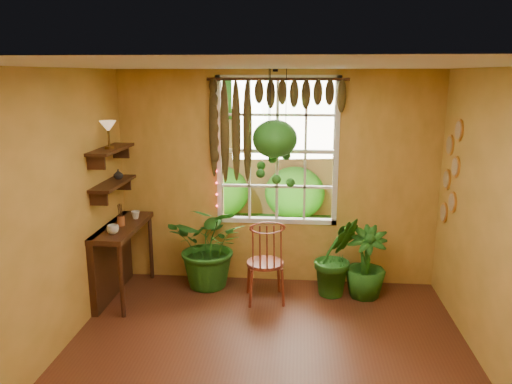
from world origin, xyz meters
TOP-DOWN VIEW (x-y plane):
  - floor at (0.00, 0.00)m, footprint 4.50×4.50m
  - ceiling at (0.00, 0.00)m, footprint 4.50×4.50m
  - wall_back at (0.00, 2.25)m, footprint 4.00×0.00m
  - wall_left at (-2.00, 0.00)m, footprint 0.00×4.50m
  - window at (0.00, 2.28)m, footprint 1.52×0.10m
  - valance_vine at (-0.08, 2.16)m, footprint 1.70×0.12m
  - string_lights at (-0.76, 2.19)m, footprint 0.03×0.03m
  - wall_plates at (1.98, 1.79)m, footprint 0.04×0.32m
  - counter_ledge at (-1.91, 1.60)m, footprint 0.40×1.20m
  - shelf_lower at (-1.88, 1.60)m, footprint 0.25×0.90m
  - shelf_upper at (-1.88, 1.60)m, footprint 0.25×0.90m
  - backyard at (0.24, 6.87)m, footprint 14.00×10.00m
  - windsor_chair at (-0.09, 1.60)m, footprint 0.51×0.53m
  - potted_plant_left at (-0.80, 1.96)m, footprint 1.12×1.01m
  - potted_plant_mid at (0.75, 1.84)m, footprint 0.65×0.58m
  - potted_plant_right at (1.09, 1.82)m, footprint 0.54×0.54m
  - hanging_basket at (-0.02, 1.96)m, footprint 0.53×0.53m
  - cup_a at (-1.78, 1.26)m, footprint 0.16×0.16m
  - cup_b at (-1.72, 1.86)m, footprint 0.13×0.13m
  - brush_jar at (-1.80, 1.57)m, footprint 0.09×0.09m
  - shelf_vase at (-1.87, 1.76)m, footprint 0.14×0.14m
  - tiffany_lamp at (-1.86, 1.52)m, footprint 0.19×0.19m

SIDE VIEW (x-z plane):
  - floor at x=0.00m, z-range 0.00..0.00m
  - windsor_chair at x=-0.09m, z-range -0.25..0.93m
  - potted_plant_right at x=1.09m, z-range 0.00..0.87m
  - potted_plant_mid at x=0.75m, z-range 0.00..0.99m
  - potted_plant_left at x=-0.80m, z-range 0.00..1.10m
  - counter_ledge at x=-1.91m, z-range 0.10..1.00m
  - cup_b at x=-1.72m, z-range 0.90..1.00m
  - cup_a at x=-1.78m, z-range 0.90..1.00m
  - brush_jar at x=-1.80m, z-range 0.86..1.19m
  - backyard at x=0.24m, z-range -4.72..7.28m
  - wall_back at x=0.00m, z-range -0.65..3.35m
  - wall_left at x=-2.00m, z-range -0.90..3.60m
  - shelf_lower at x=-1.88m, z-range 1.38..1.42m
  - shelf_vase at x=-1.87m, z-range 1.42..1.54m
  - wall_plates at x=1.98m, z-range 1.00..2.10m
  - window at x=0.00m, z-range 0.77..2.63m
  - string_lights at x=-0.76m, z-range 0.98..2.52m
  - shelf_upper at x=-1.88m, z-range 1.78..1.82m
  - hanging_basket at x=-0.02m, z-range 1.16..2.55m
  - tiffany_lamp at x=-1.86m, z-range 1.89..2.21m
  - valance_vine at x=-0.08m, z-range 1.73..2.83m
  - ceiling at x=0.00m, z-range 2.70..2.70m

